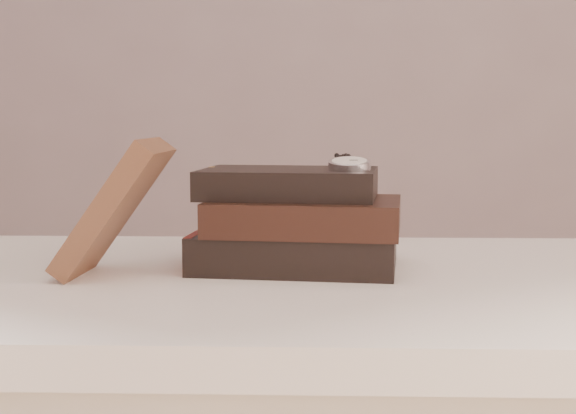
{
  "coord_description": "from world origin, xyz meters",
  "views": [
    {
      "loc": [
        0.08,
        -0.59,
        0.94
      ],
      "look_at": [
        0.04,
        0.4,
        0.82
      ],
      "focal_mm": 51.12,
      "sensor_mm": 36.0,
      "label": 1
    }
  ],
  "objects": [
    {
      "name": "book_stack",
      "position": [
        0.06,
        0.4,
        0.81
      ],
      "size": [
        0.26,
        0.2,
        0.12
      ],
      "color": "black",
      "rests_on": "table"
    },
    {
      "name": "journal",
      "position": [
        -0.16,
        0.34,
        0.83
      ],
      "size": [
        0.13,
        0.12,
        0.16
      ],
      "primitive_type": "cube",
      "rotation": [
        0.0,
        0.62,
        -0.06
      ],
      "color": "#492A1C",
      "rests_on": "table"
    },
    {
      "name": "pocket_watch",
      "position": [
        0.12,
        0.38,
        0.88
      ],
      "size": [
        0.06,
        0.15,
        0.02
      ],
      "color": "silver",
      "rests_on": "book_stack"
    },
    {
      "name": "table",
      "position": [
        0.0,
        0.35,
        0.66
      ],
      "size": [
        1.0,
        0.6,
        0.75
      ],
      "color": "white",
      "rests_on": "ground"
    },
    {
      "name": "eyeglasses",
      "position": [
        -0.02,
        0.49,
        0.82
      ],
      "size": [
        0.11,
        0.13,
        0.05
      ],
      "color": "silver",
      "rests_on": "book_stack"
    }
  ]
}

